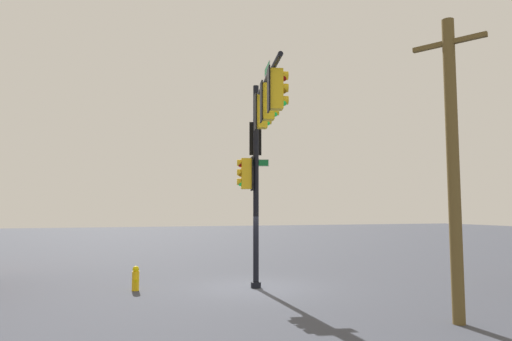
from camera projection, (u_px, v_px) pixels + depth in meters
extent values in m
plane|color=#3C3F4A|center=(256.00, 288.00, 15.86)|extent=(120.00, 120.00, 0.00)
cylinder|color=black|center=(256.00, 185.00, 16.18)|extent=(0.20, 0.20, 7.26)
cylinder|color=black|center=(256.00, 285.00, 15.87)|extent=(0.36, 0.36, 0.20)
cylinder|color=black|center=(266.00, 81.00, 14.00)|extent=(4.90, 1.07, 0.14)
cylinder|color=black|center=(260.00, 107.00, 15.30)|extent=(2.24, 0.50, 1.07)
cube|color=yellow|center=(261.00, 112.00, 14.98)|extent=(0.37, 0.41, 1.10)
cube|color=black|center=(255.00, 112.00, 14.95)|extent=(0.44, 0.11, 1.22)
sphere|color=maroon|center=(267.00, 102.00, 15.04)|extent=(0.22, 0.22, 0.22)
cylinder|color=yellow|center=(269.00, 101.00, 15.06)|extent=(0.25, 0.18, 0.23)
sphere|color=#855607|center=(267.00, 112.00, 15.01)|extent=(0.22, 0.22, 0.22)
cylinder|color=yellow|center=(269.00, 111.00, 15.03)|extent=(0.25, 0.18, 0.23)
sphere|color=#20FF59|center=(267.00, 122.00, 14.98)|extent=(0.22, 0.22, 0.22)
cylinder|color=yellow|center=(269.00, 121.00, 15.00)|extent=(0.25, 0.18, 0.23)
cube|color=yellow|center=(268.00, 102.00, 13.58)|extent=(0.39, 0.42, 1.10)
cube|color=black|center=(261.00, 102.00, 13.56)|extent=(0.44, 0.13, 1.22)
sphere|color=maroon|center=(274.00, 91.00, 13.63)|extent=(0.22, 0.22, 0.22)
cylinder|color=yellow|center=(276.00, 89.00, 13.64)|extent=(0.26, 0.18, 0.23)
sphere|color=#855607|center=(274.00, 102.00, 13.60)|extent=(0.22, 0.22, 0.22)
cylinder|color=yellow|center=(276.00, 101.00, 13.61)|extent=(0.26, 0.18, 0.23)
sphere|color=#20FF59|center=(275.00, 113.00, 13.57)|extent=(0.22, 0.22, 0.22)
cylinder|color=yellow|center=(276.00, 112.00, 13.58)|extent=(0.26, 0.18, 0.23)
cube|color=yellow|center=(276.00, 89.00, 12.18)|extent=(0.39, 0.42, 1.10)
cube|color=black|center=(269.00, 89.00, 12.16)|extent=(0.44, 0.14, 1.22)
sphere|color=maroon|center=(283.00, 77.00, 12.23)|extent=(0.22, 0.22, 0.22)
cylinder|color=yellow|center=(285.00, 76.00, 12.24)|extent=(0.26, 0.19, 0.23)
sphere|color=#855607|center=(283.00, 90.00, 12.20)|extent=(0.22, 0.22, 0.22)
cylinder|color=yellow|center=(285.00, 88.00, 12.21)|extent=(0.26, 0.19, 0.23)
sphere|color=#20FF59|center=(283.00, 102.00, 12.17)|extent=(0.22, 0.22, 0.22)
cylinder|color=yellow|center=(286.00, 100.00, 12.18)|extent=(0.26, 0.19, 0.23)
cube|color=yellow|center=(255.00, 140.00, 16.67)|extent=(0.41, 0.38, 1.10)
cube|color=black|center=(255.00, 139.00, 16.47)|extent=(0.12, 0.44, 1.22)
sphere|color=maroon|center=(254.00, 131.00, 16.90)|extent=(0.22, 0.22, 0.22)
cylinder|color=yellow|center=(254.00, 130.00, 16.96)|extent=(0.18, 0.25, 0.23)
sphere|color=#855607|center=(254.00, 140.00, 16.87)|extent=(0.22, 0.22, 0.22)
cylinder|color=yellow|center=(254.00, 139.00, 16.93)|extent=(0.18, 0.25, 0.23)
sphere|color=#20FF59|center=(254.00, 149.00, 16.84)|extent=(0.22, 0.22, 0.22)
cylinder|color=yellow|center=(254.00, 148.00, 16.90)|extent=(0.18, 0.25, 0.23)
cube|color=yellow|center=(246.00, 174.00, 16.17)|extent=(0.38, 0.41, 1.10)
cube|color=black|center=(252.00, 174.00, 16.19)|extent=(0.44, 0.12, 1.22)
sphere|color=maroon|center=(241.00, 164.00, 16.17)|extent=(0.22, 0.22, 0.22)
cylinder|color=yellow|center=(239.00, 163.00, 16.17)|extent=(0.25, 0.18, 0.23)
sphere|color=#855607|center=(241.00, 174.00, 16.14)|extent=(0.22, 0.22, 0.22)
cylinder|color=yellow|center=(239.00, 172.00, 16.14)|extent=(0.25, 0.18, 0.23)
sphere|color=#20FF59|center=(241.00, 183.00, 16.11)|extent=(0.22, 0.22, 0.22)
cylinder|color=yellow|center=(239.00, 182.00, 16.11)|extent=(0.25, 0.18, 0.23)
cube|color=white|center=(267.00, 69.00, 13.78)|extent=(0.93, 0.20, 0.26)
cube|color=#0E7137|center=(267.00, 69.00, 13.78)|extent=(0.89, 0.20, 0.22)
cube|color=white|center=(256.00, 163.00, 16.25)|extent=(0.20, 0.93, 0.26)
cube|color=#116932|center=(256.00, 163.00, 16.25)|extent=(0.20, 0.89, 0.22)
cylinder|color=brown|center=(453.00, 168.00, 11.15)|extent=(0.30, 0.30, 7.56)
cube|color=brown|center=(448.00, 43.00, 11.43)|extent=(1.59, 1.05, 0.12)
cylinder|color=yellow|center=(136.00, 281.00, 15.34)|extent=(0.24, 0.24, 0.65)
sphere|color=yellow|center=(136.00, 269.00, 15.38)|extent=(0.22, 0.22, 0.22)
cylinder|color=#E0C407|center=(136.00, 281.00, 15.20)|extent=(0.12, 0.10, 0.10)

